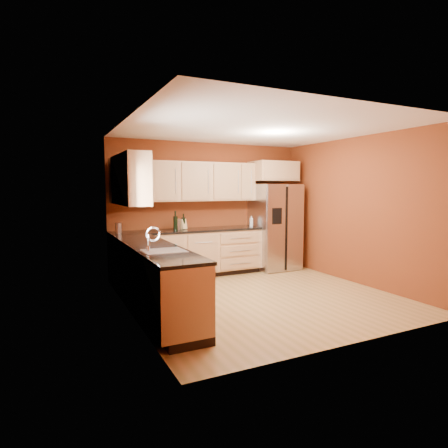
{
  "coord_description": "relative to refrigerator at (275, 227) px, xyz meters",
  "views": [
    {
      "loc": [
        -3.01,
        -4.94,
        1.7
      ],
      "look_at": [
        -0.19,
        0.9,
        1.08
      ],
      "focal_mm": 30.0,
      "sensor_mm": 36.0,
      "label": 1
    }
  ],
  "objects": [
    {
      "name": "ceiling",
      "position": [
        -1.35,
        -1.62,
        1.71
      ],
      "size": [
        4.0,
        4.0,
        0.0
      ],
      "primitive_type": "plane",
      "color": "white",
      "rests_on": "wall_back"
    },
    {
      "name": "canister_left",
      "position": [
        -3.2,
        0.05,
        0.12
      ],
      "size": [
        0.11,
        0.11,
        0.17
      ],
      "primitive_type": "cylinder",
      "rotation": [
        0.0,
        0.0,
        -0.05
      ],
      "color": "#B5B5BA",
      "rests_on": "countertop_back"
    },
    {
      "name": "canister_right",
      "position": [
        -2.11,
        0.11,
        0.13
      ],
      "size": [
        0.16,
        0.16,
        0.2
      ],
      "primitive_type": "cylinder",
      "rotation": [
        0.0,
        0.0,
        -0.31
      ],
      "color": "#B5B5BA",
      "rests_on": "countertop_back"
    },
    {
      "name": "upper_cabinets_left",
      "position": [
        -3.19,
        -0.9,
        0.94
      ],
      "size": [
        0.33,
        1.35,
        0.75
      ],
      "primitive_type": "cube",
      "color": "tan",
      "rests_on": "wall_left"
    },
    {
      "name": "soap_dispenser",
      "position": [
        -0.55,
        0.03,
        0.14
      ],
      "size": [
        0.09,
        0.09,
        0.21
      ],
      "primitive_type": "cylinder",
      "rotation": [
        0.0,
        0.0,
        0.4
      ],
      "color": "silver",
      "rests_on": "countertop_back"
    },
    {
      "name": "upper_cabinets_back",
      "position": [
        -1.6,
        0.21,
        0.94
      ],
      "size": [
        2.3,
        0.33,
        0.75
      ],
      "primitive_type": "cube",
      "color": "tan",
      "rests_on": "wall_back"
    },
    {
      "name": "sink_faucet",
      "position": [
        -3.04,
        -2.12,
        0.18
      ],
      "size": [
        0.5,
        0.42,
        0.3
      ],
      "primitive_type": null,
      "color": "silver",
      "rests_on": "countertop_left"
    },
    {
      "name": "base_cabinets_left",
      "position": [
        -3.05,
        -1.62,
        -0.45
      ],
      "size": [
        0.6,
        2.8,
        0.88
      ],
      "primitive_type": "cube",
      "color": "tan",
      "rests_on": "floor"
    },
    {
      "name": "knife_block",
      "position": [
        -1.99,
        0.11,
        0.13
      ],
      "size": [
        0.12,
        0.12,
        0.19
      ],
      "primitive_type": "cube",
      "rotation": [
        0.0,
        0.0,
        0.34
      ],
      "color": "tan",
      "rests_on": "countertop_back"
    },
    {
      "name": "over_fridge_cabinet",
      "position": [
        0.0,
        0.07,
        1.16
      ],
      "size": [
        0.92,
        0.6,
        0.4
      ],
      "primitive_type": "cube",
      "color": "tan",
      "rests_on": "wall_back"
    },
    {
      "name": "wall_right",
      "position": [
        0.65,
        -1.62,
        0.41
      ],
      "size": [
        0.04,
        4.0,
        2.6
      ],
      "primitive_type": "cube",
      "color": "maroon",
      "rests_on": "floor"
    },
    {
      "name": "refrigerator",
      "position": [
        0.0,
        0.0,
        0.0
      ],
      "size": [
        0.9,
        0.75,
        1.78
      ],
      "primitive_type": "cube",
      "color": "#B5B5BA",
      "rests_on": "floor"
    },
    {
      "name": "countertop_back",
      "position": [
        -1.9,
        0.06,
        0.01
      ],
      "size": [
        2.9,
        0.62,
        0.04
      ],
      "primitive_type": "cube",
      "color": "black",
      "rests_on": "base_cabinets_back"
    },
    {
      "name": "window",
      "position": [
        -3.33,
        -2.12,
        0.66
      ],
      "size": [
        0.03,
        0.9,
        1.0
      ],
      "primitive_type": "cube",
      "color": "white",
      "rests_on": "wall_left"
    },
    {
      "name": "countertop_left",
      "position": [
        -3.04,
        -1.62,
        0.01
      ],
      "size": [
        0.62,
        2.8,
        0.04
      ],
      "primitive_type": "cube",
      "color": "black",
      "rests_on": "base_cabinets_left"
    },
    {
      "name": "wine_bottle_b",
      "position": [
        -1.99,
        0.1,
        0.18
      ],
      "size": [
        0.08,
        0.08,
        0.3
      ],
      "primitive_type": null,
      "rotation": [
        0.0,
        0.0,
        0.19
      ],
      "color": "black",
      "rests_on": "countertop_back"
    },
    {
      "name": "wine_bottle_a",
      "position": [
        -2.18,
        0.0,
        0.21
      ],
      "size": [
        0.08,
        0.08,
        0.36
      ],
      "primitive_type": null,
      "rotation": [
        0.0,
        0.0,
        0.04
      ],
      "color": "black",
      "rests_on": "countertop_back"
    },
    {
      "name": "wall_back",
      "position": [
        -1.35,
        0.38,
        0.41
      ],
      "size": [
        4.0,
        0.04,
        2.6
      ],
      "primitive_type": "cube",
      "color": "maroon",
      "rests_on": "floor"
    },
    {
      "name": "corner_upper_cabinet",
      "position": [
        -3.02,
        0.04,
        0.94
      ],
      "size": [
        0.67,
        0.67,
        0.75
      ],
      "primitive_type": "cube",
      "rotation": [
        0.0,
        0.0,
        0.79
      ],
      "color": "tan",
      "rests_on": "wall_back"
    },
    {
      "name": "base_cabinets_back",
      "position": [
        -1.9,
        0.07,
        -0.45
      ],
      "size": [
        2.9,
        0.6,
        0.88
      ],
      "primitive_type": "cube",
      "color": "tan",
      "rests_on": "floor"
    },
    {
      "name": "wall_front",
      "position": [
        -1.35,
        -3.62,
        0.41
      ],
      "size": [
        4.0,
        0.04,
        2.6
      ],
      "primitive_type": "cube",
      "color": "maroon",
      "rests_on": "floor"
    },
    {
      "name": "wall_left",
      "position": [
        -3.35,
        -1.62,
        0.41
      ],
      "size": [
        0.04,
        4.0,
        2.6
      ],
      "primitive_type": "cube",
      "color": "maroon",
      "rests_on": "floor"
    },
    {
      "name": "floor",
      "position": [
        -1.35,
        -1.62,
        -0.89
      ],
      "size": [
        4.0,
        4.0,
        0.0
      ],
      "primitive_type": "plane",
      "color": "#A07B3E",
      "rests_on": "ground"
    }
  ]
}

